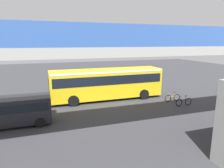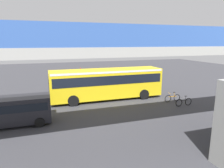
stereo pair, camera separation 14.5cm
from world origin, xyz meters
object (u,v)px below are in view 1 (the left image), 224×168
bicycle_orange (172,98)px  bicycle_black (184,102)px  traffic_sign (80,75)px  city_bus (107,82)px  parked_van (16,109)px

bicycle_orange → bicycle_black: bearing=96.8°
bicycle_orange → traffic_sign: size_ratio=0.63×
city_bus → bicycle_orange: size_ratio=6.52×
city_bus → traffic_sign: 5.17m
city_bus → traffic_sign: (1.92, -4.80, 0.01)m
parked_van → bicycle_orange: (-14.15, -1.30, -0.81)m
parked_van → bicycle_black: parked_van is taller
bicycle_black → bicycle_orange: bearing=-83.2°
city_bus → traffic_sign: bearing=-68.2°
city_bus → parked_van: 9.21m
city_bus → bicycle_orange: city_bus is taller
bicycle_orange → bicycle_black: size_ratio=1.00×
parked_van → bicycle_black: (-14.33, 0.21, -0.81)m
city_bus → bicycle_black: bearing=144.2°
bicycle_black → traffic_sign: size_ratio=0.63×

